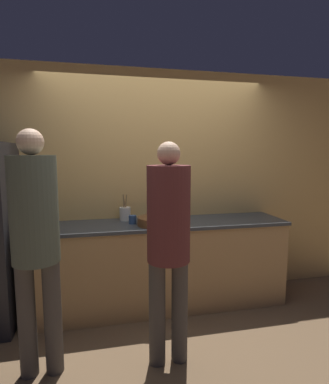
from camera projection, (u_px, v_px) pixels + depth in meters
ground_plane at (168, 322)px, 2.99m from camera, size 14.00×14.00×0.00m
wall_back at (155, 186)px, 3.47m from camera, size 5.20×0.06×2.60m
counter at (160, 264)px, 3.27m from camera, size 2.73×0.64×0.94m
person_left at (35, 234)px, 2.16m from camera, size 0.33×0.33×1.84m
person_center at (169, 236)px, 2.29m from camera, size 0.33×0.33×1.75m
fruit_bowl at (155, 221)px, 3.06m from camera, size 0.36×0.36×0.12m
utensil_crock at (125, 213)px, 3.29m from camera, size 0.12×0.12×0.29m
bottle_clear at (47, 215)px, 3.09m from camera, size 0.07×0.07×0.26m
cup_blue at (133, 220)px, 3.13m from camera, size 0.08×0.08×0.09m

